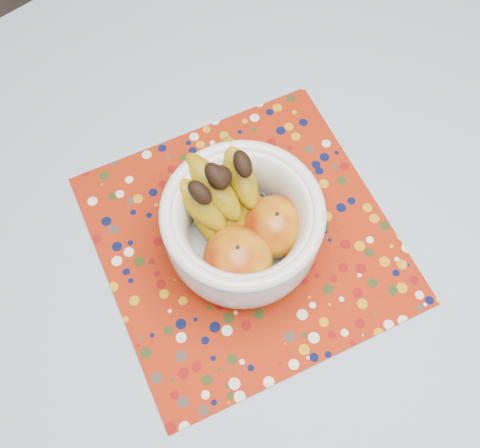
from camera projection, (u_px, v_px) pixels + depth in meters
The scene contains 4 objects.
table at pixel (277, 283), 0.88m from camera, with size 1.20×1.20×0.75m.
tablecloth at pixel (280, 265), 0.80m from camera, with size 1.32×1.32×0.01m, color #6286A4.
placemat at pixel (245, 239), 0.81m from camera, with size 0.40×0.40×0.00m, color maroon.
fruit_bowl at pixel (239, 221), 0.74m from camera, with size 0.21×0.22×0.17m.
Camera 1 is at (-0.22, -0.18, 1.51)m, focal length 42.00 mm.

